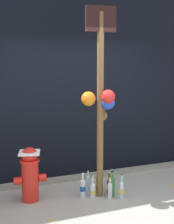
% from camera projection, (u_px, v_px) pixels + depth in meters
% --- Properties ---
extents(ground_plane, '(14.00, 14.00, 0.00)m').
position_uv_depth(ground_plane, '(113.00, 209.00, 4.24)').
color(ground_plane, '#9E9B93').
extents(building_wall, '(10.00, 0.20, 3.60)m').
position_uv_depth(building_wall, '(72.00, 76.00, 5.55)').
color(building_wall, black).
rests_on(building_wall, ground_plane).
extents(curb_strip, '(8.00, 0.12, 0.08)m').
position_uv_depth(curb_strip, '(80.00, 177.00, 5.43)').
color(curb_strip, gray).
rests_on(curb_strip, ground_plane).
extents(memorial_post, '(0.51, 0.41, 2.80)m').
position_uv_depth(memorial_post, '(101.00, 89.00, 4.49)').
color(memorial_post, brown).
rests_on(memorial_post, ground_plane).
extents(fire_hydrant, '(0.47, 0.36, 0.80)m').
position_uv_depth(fire_hydrant, '(30.00, 173.00, 4.49)').
color(fire_hydrant, red).
rests_on(fire_hydrant, ground_plane).
extents(bottle_0, '(0.08, 0.08, 0.34)m').
position_uv_depth(bottle_0, '(109.00, 186.00, 4.77)').
color(bottle_0, brown).
rests_on(bottle_0, ground_plane).
extents(bottle_1, '(0.07, 0.07, 0.38)m').
position_uv_depth(bottle_1, '(122.00, 189.00, 4.59)').
color(bottle_1, '#B2DBEA').
rests_on(bottle_1, ground_plane).
extents(bottle_2, '(0.07, 0.07, 0.32)m').
position_uv_depth(bottle_2, '(110.00, 190.00, 4.59)').
color(bottle_2, silver).
rests_on(bottle_2, ground_plane).
extents(bottle_3, '(0.07, 0.07, 0.37)m').
position_uv_depth(bottle_3, '(112.00, 181.00, 4.89)').
color(bottle_3, '#93CCE0').
rests_on(bottle_3, ground_plane).
extents(bottle_4, '(0.06, 0.06, 0.35)m').
position_uv_depth(bottle_4, '(98.00, 182.00, 4.93)').
color(bottle_4, '#337038').
rests_on(bottle_4, ground_plane).
extents(bottle_5, '(0.08, 0.08, 0.40)m').
position_uv_depth(bottle_5, '(83.00, 187.00, 4.64)').
color(bottle_5, silver).
rests_on(bottle_5, ground_plane).
extents(bottle_6, '(0.06, 0.06, 0.36)m').
position_uv_depth(bottle_6, '(88.00, 184.00, 4.78)').
color(bottle_6, '#B2DBEA').
rests_on(bottle_6, ground_plane).
extents(bottle_7, '(0.08, 0.08, 0.34)m').
position_uv_depth(bottle_7, '(93.00, 190.00, 4.64)').
color(bottle_7, silver).
rests_on(bottle_7, ground_plane).
extents(bottle_8, '(0.07, 0.07, 0.40)m').
position_uv_depth(bottle_8, '(112.00, 186.00, 4.66)').
color(bottle_8, '#337038').
rests_on(bottle_8, ground_plane).
extents(litter_1, '(0.16, 0.13, 0.01)m').
position_uv_depth(litter_1, '(173.00, 187.00, 5.08)').
color(litter_1, tan).
rests_on(litter_1, ground_plane).
extents(litter_2, '(0.16, 0.16, 0.01)m').
position_uv_depth(litter_2, '(52.00, 221.00, 3.91)').
color(litter_2, tan).
rests_on(litter_2, ground_plane).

